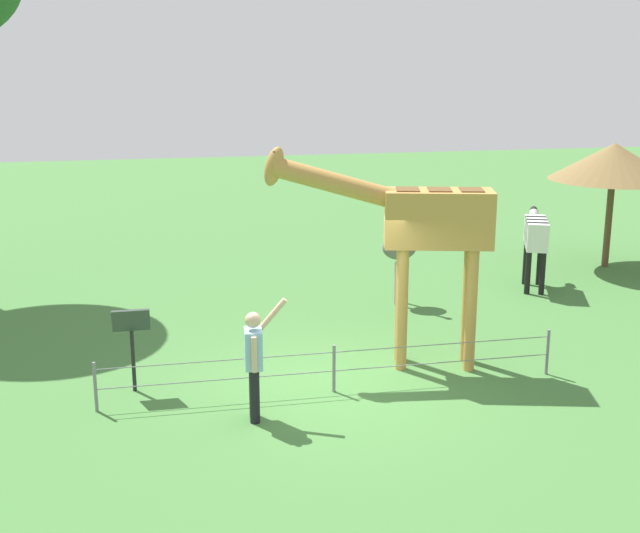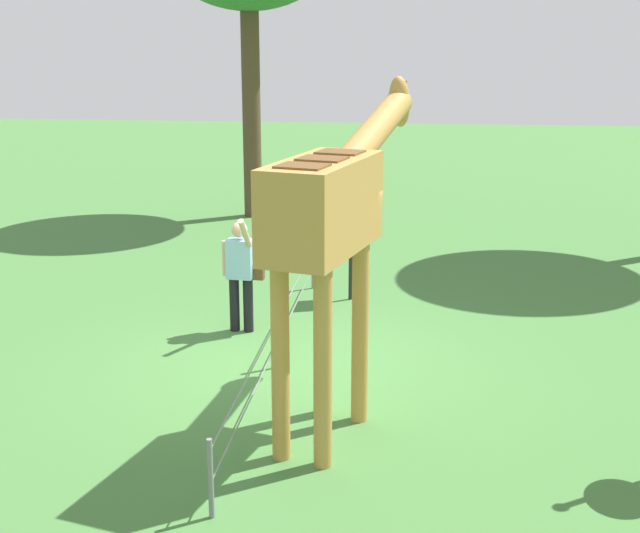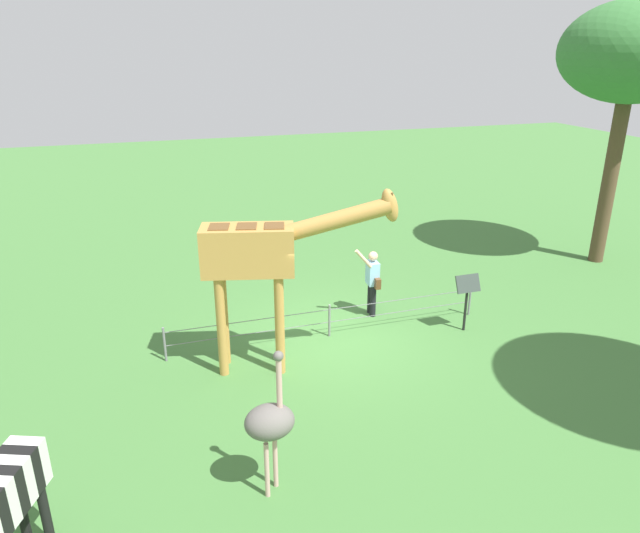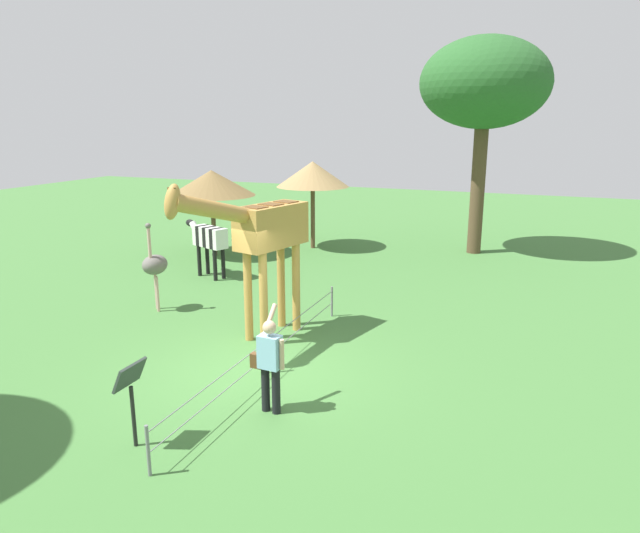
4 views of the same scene
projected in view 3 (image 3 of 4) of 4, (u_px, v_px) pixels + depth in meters
name	position (u px, v px, depth m)	size (l,w,h in m)	color
ground_plane	(332.00, 339.00, 12.63)	(60.00, 60.00, 0.00)	#427538
giraffe	(264.00, 257.00, 10.74)	(3.68, 1.38, 3.62)	#BC8942
visitor	(372.00, 279.00, 13.48)	(0.64, 0.59, 1.72)	black
zebra	(2.00, 502.00, 6.56)	(0.96, 1.79, 1.66)	black
ostrich	(270.00, 422.00, 7.93)	(0.70, 0.56, 2.25)	#CC9E93
tree_northeast	(632.00, 55.00, 15.20)	(3.78, 3.78, 7.16)	brown
info_sign	(467.00, 291.00, 12.71)	(0.56, 0.21, 1.32)	black
wire_fence	(329.00, 319.00, 12.64)	(7.05, 0.05, 0.75)	slate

